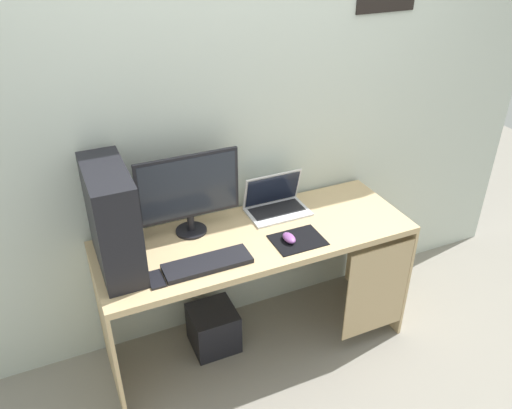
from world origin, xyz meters
The scene contains 11 objects.
ground_plane centered at (0.00, 0.00, 0.00)m, with size 8.00×8.00×0.00m, color gray.
wall_back centered at (0.00, 0.33, 1.30)m, with size 4.00×0.05×2.60m.
desk centered at (0.02, -0.01, 0.62)m, with size 1.64×0.59×0.76m.
pc_tower centered at (-0.69, 0.03, 1.02)m, with size 0.18×0.46×0.50m, color black.
monitor centered at (-0.30, 0.15, 1.01)m, with size 0.52×0.16×0.44m.
laptop centered at (0.20, 0.17, 0.81)m, with size 0.33×0.21×0.21m.
keyboard centered at (-0.32, -0.15, 0.78)m, with size 0.42×0.14×0.02m, color black.
mousepad centered at (0.17, -0.14, 0.77)m, with size 0.26×0.20×0.01m, color black.
mouse_left centered at (0.13, -0.13, 0.79)m, with size 0.06×0.10×0.03m, color #8C4C99.
cell_phone centered at (-0.57, -0.15, 0.77)m, with size 0.07×0.13×0.01m, color black.
subwoofer centered at (-0.23, 0.08, 0.13)m, with size 0.26×0.26×0.26m, color black.
Camera 1 is at (-0.90, -2.01, 2.25)m, focal length 36.07 mm.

